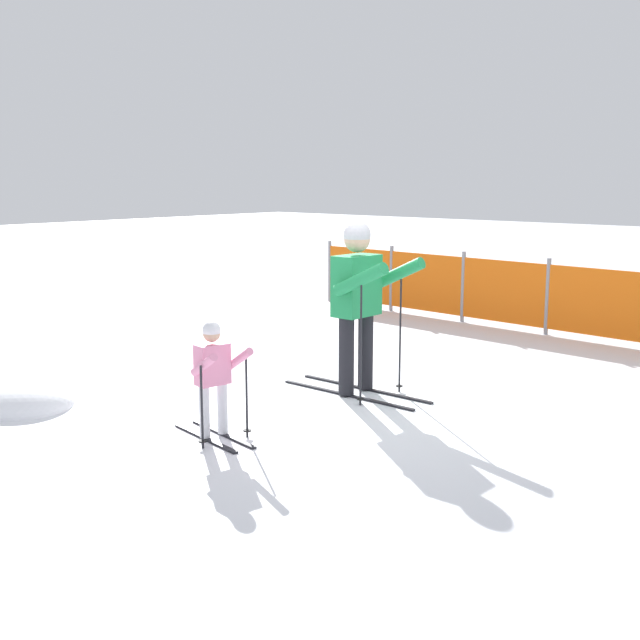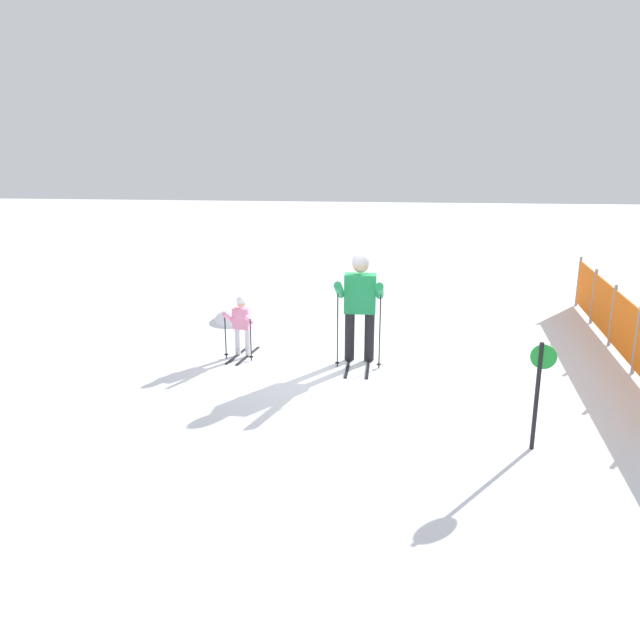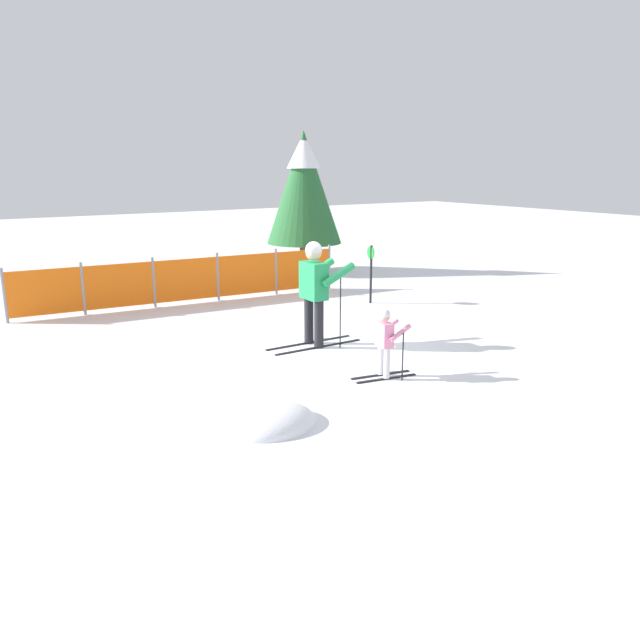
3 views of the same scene
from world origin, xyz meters
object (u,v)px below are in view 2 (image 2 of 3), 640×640
object	(u,v)px
trail_marker	(539,384)
safety_fence	(624,326)
skier_adult	(360,297)
skier_child	(242,322)

from	to	relation	value
trail_marker	safety_fence	bearing A→B (deg)	148.70
skier_adult	skier_child	distance (m)	1.96
skier_child	safety_fence	distance (m)	6.13
safety_fence	trail_marker	bearing A→B (deg)	-31.30
safety_fence	trail_marker	distance (m)	3.99
skier_adult	trail_marker	xyz separation A→B (m)	(2.76, 2.12, -0.26)
skier_adult	trail_marker	bearing A→B (deg)	37.43
trail_marker	skier_child	bearing A→B (deg)	-124.76
skier_child	safety_fence	bearing A→B (deg)	105.19
safety_fence	trail_marker	xyz separation A→B (m)	(3.40, -2.07, 0.25)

